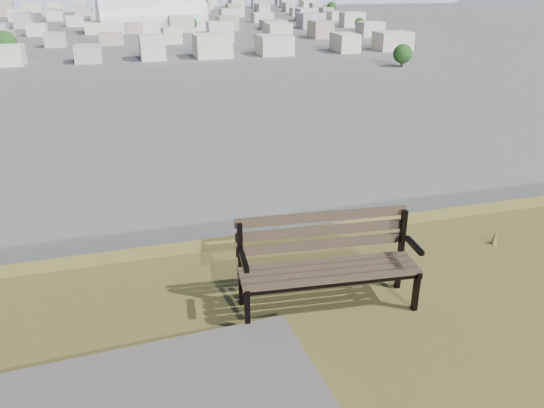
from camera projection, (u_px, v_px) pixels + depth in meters
name	position (u px, v px, depth m)	size (l,w,h in m)	color
park_bench	(327.00, 257.00, 5.20)	(1.79, 0.72, 0.91)	#403225
arena	(152.00, 20.00, 289.43)	(58.95, 29.79, 23.96)	silver
city_blocks	(113.00, 15.00, 359.47)	(395.00, 361.00, 7.00)	beige
city_trees	(63.00, 22.00, 285.68)	(406.52, 387.20, 9.98)	#2E2417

